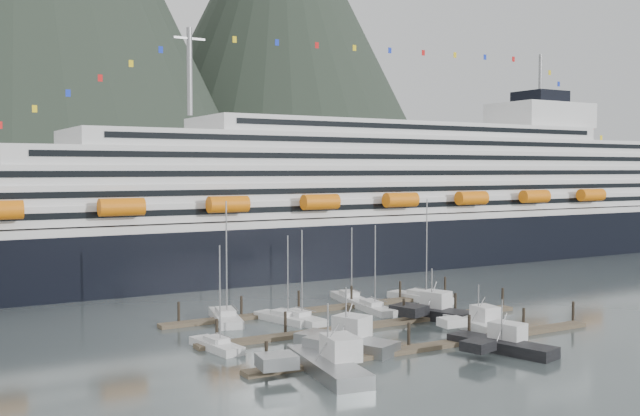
{
  "coord_description": "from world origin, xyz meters",
  "views": [
    {
      "loc": [
        -59.15,
        -76.28,
        20.46
      ],
      "look_at": [
        -1.6,
        22.0,
        14.49
      ],
      "focal_mm": 42.0,
      "sensor_mm": 36.0,
      "label": 1
    }
  ],
  "objects_px": {
    "trawler_a": "(326,364)",
    "trawler_e": "(431,312)",
    "sailboat_f": "(349,299)",
    "cruise_ship": "(370,209)",
    "trawler_d": "(477,324)",
    "sailboat_b": "(298,319)",
    "sailboat_c": "(283,319)",
    "sailboat_g": "(421,298)",
    "trawler_b": "(345,342)",
    "trawler_c": "(501,344)",
    "sailboat_d": "(371,308)",
    "sailboat_e": "(226,318)",
    "sailboat_a": "(217,346)"
  },
  "relations": [
    {
      "from": "trawler_a",
      "to": "sailboat_c",
      "type": "bearing_deg",
      "value": -9.01
    },
    {
      "from": "trawler_a",
      "to": "sailboat_e",
      "type": "bearing_deg",
      "value": 6.22
    },
    {
      "from": "sailboat_d",
      "to": "trawler_e",
      "type": "height_order",
      "value": "sailboat_d"
    },
    {
      "from": "sailboat_d",
      "to": "trawler_d",
      "type": "xyz_separation_m",
      "value": [
        4.26,
        -17.54,
        0.43
      ]
    },
    {
      "from": "sailboat_d",
      "to": "sailboat_f",
      "type": "distance_m",
      "value": 8.03
    },
    {
      "from": "sailboat_f",
      "to": "trawler_a",
      "type": "bearing_deg",
      "value": 155.03
    },
    {
      "from": "sailboat_b",
      "to": "sailboat_e",
      "type": "relative_size",
      "value": 0.77
    },
    {
      "from": "sailboat_b",
      "to": "sailboat_c",
      "type": "relative_size",
      "value": 1.07
    },
    {
      "from": "trawler_c",
      "to": "sailboat_e",
      "type": "bearing_deg",
      "value": 18.21
    },
    {
      "from": "cruise_ship",
      "to": "sailboat_d",
      "type": "distance_m",
      "value": 52.97
    },
    {
      "from": "trawler_a",
      "to": "sailboat_b",
      "type": "bearing_deg",
      "value": -13.16
    },
    {
      "from": "sailboat_a",
      "to": "trawler_e",
      "type": "bearing_deg",
      "value": -94.11
    },
    {
      "from": "trawler_b",
      "to": "trawler_c",
      "type": "distance_m",
      "value": 17.44
    },
    {
      "from": "sailboat_f",
      "to": "sailboat_b",
      "type": "bearing_deg",
      "value": 134.23
    },
    {
      "from": "sailboat_c",
      "to": "sailboat_g",
      "type": "xyz_separation_m",
      "value": [
        25.71,
        3.29,
        0.04
      ]
    },
    {
      "from": "sailboat_c",
      "to": "sailboat_f",
      "type": "xyz_separation_m",
      "value": [
        15.75,
        8.22,
        0.01
      ]
    },
    {
      "from": "sailboat_g",
      "to": "trawler_c",
      "type": "height_order",
      "value": "sailboat_g"
    },
    {
      "from": "sailboat_b",
      "to": "trawler_a",
      "type": "relative_size",
      "value": 0.89
    },
    {
      "from": "sailboat_e",
      "to": "sailboat_f",
      "type": "xyz_separation_m",
      "value": [
        22.38,
        4.2,
        -0.04
      ]
    },
    {
      "from": "sailboat_a",
      "to": "sailboat_c",
      "type": "distance_m",
      "value": 16.95
    },
    {
      "from": "sailboat_f",
      "to": "trawler_d",
      "type": "bearing_deg",
      "value": -162.46
    },
    {
      "from": "sailboat_e",
      "to": "trawler_d",
      "type": "bearing_deg",
      "value": -115.94
    },
    {
      "from": "sailboat_e",
      "to": "sailboat_b",
      "type": "bearing_deg",
      "value": -107.94
    },
    {
      "from": "sailboat_d",
      "to": "sailboat_e",
      "type": "distance_m",
      "value": 21.42
    },
    {
      "from": "sailboat_f",
      "to": "cruise_ship",
      "type": "bearing_deg",
      "value": -27.37
    },
    {
      "from": "cruise_ship",
      "to": "sailboat_e",
      "type": "height_order",
      "value": "cruise_ship"
    },
    {
      "from": "sailboat_b",
      "to": "trawler_d",
      "type": "xyz_separation_m",
      "value": [
        17.14,
        -16.14,
        0.42
      ]
    },
    {
      "from": "sailboat_a",
      "to": "sailboat_b",
      "type": "relative_size",
      "value": 0.96
    },
    {
      "from": "sailboat_g",
      "to": "trawler_a",
      "type": "distance_m",
      "value": 43.82
    },
    {
      "from": "sailboat_f",
      "to": "sailboat_g",
      "type": "xyz_separation_m",
      "value": [
        9.96,
        -4.93,
        0.02
      ]
    },
    {
      "from": "sailboat_a",
      "to": "trawler_d",
      "type": "bearing_deg",
      "value": -109.73
    },
    {
      "from": "trawler_d",
      "to": "trawler_c",
      "type": "bearing_deg",
      "value": 155.64
    },
    {
      "from": "trawler_c",
      "to": "trawler_b",
      "type": "bearing_deg",
      "value": 42.7
    },
    {
      "from": "sailboat_g",
      "to": "trawler_e",
      "type": "height_order",
      "value": "sailboat_g"
    },
    {
      "from": "sailboat_g",
      "to": "trawler_e",
      "type": "xyz_separation_m",
      "value": [
        -7.24,
        -11.59,
        0.5
      ]
    },
    {
      "from": "sailboat_b",
      "to": "sailboat_f",
      "type": "bearing_deg",
      "value": -63.59
    },
    {
      "from": "sailboat_c",
      "to": "sailboat_d",
      "type": "relative_size",
      "value": 0.93
    },
    {
      "from": "sailboat_g",
      "to": "trawler_a",
      "type": "xyz_separation_m",
      "value": [
        -33.73,
        -27.97,
        0.52
      ]
    },
    {
      "from": "cruise_ship",
      "to": "sailboat_b",
      "type": "distance_m",
      "value": 61.94
    },
    {
      "from": "cruise_ship",
      "to": "sailboat_a",
      "type": "xyz_separation_m",
      "value": [
        -57.02,
        -53.13,
        -11.63
      ]
    },
    {
      "from": "sailboat_c",
      "to": "trawler_d",
      "type": "relative_size",
      "value": 1.1
    },
    {
      "from": "sailboat_g",
      "to": "cruise_ship",
      "type": "bearing_deg",
      "value": -38.45
    },
    {
      "from": "trawler_b",
      "to": "trawler_d",
      "type": "height_order",
      "value": "trawler_b"
    },
    {
      "from": "sailboat_d",
      "to": "sailboat_g",
      "type": "height_order",
      "value": "sailboat_g"
    },
    {
      "from": "sailboat_b",
      "to": "trawler_b",
      "type": "bearing_deg",
      "value": 163.37
    },
    {
      "from": "sailboat_f",
      "to": "trawler_e",
      "type": "bearing_deg",
      "value": -159.77
    },
    {
      "from": "trawler_a",
      "to": "trawler_e",
      "type": "xyz_separation_m",
      "value": [
        26.49,
        16.38,
        -0.02
      ]
    },
    {
      "from": "trawler_a",
      "to": "trawler_b",
      "type": "bearing_deg",
      "value": -34.39
    },
    {
      "from": "trawler_a",
      "to": "trawler_e",
      "type": "relative_size",
      "value": 1.19
    },
    {
      "from": "sailboat_e",
      "to": "trawler_d",
      "type": "xyz_separation_m",
      "value": [
        25.35,
        -21.27,
        0.38
      ]
    }
  ]
}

